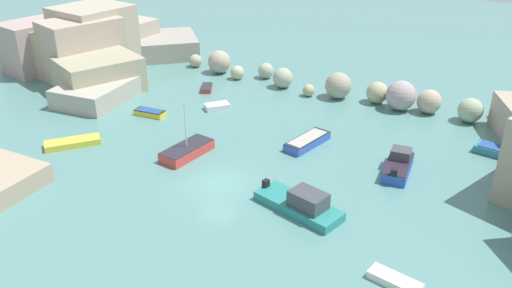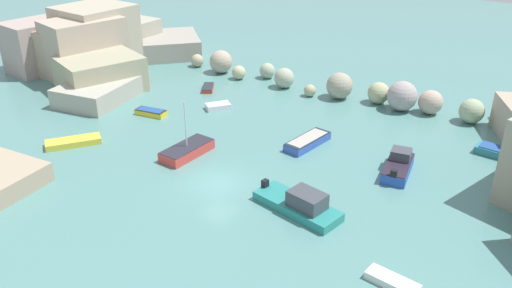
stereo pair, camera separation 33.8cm
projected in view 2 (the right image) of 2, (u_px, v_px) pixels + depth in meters
The scene contains 13 objects.
cove_water at pixel (218, 183), 36.99m from camera, with size 160.00×160.00×0.00m, color slate.
cliff_headland_left at pixel (86, 47), 59.67m from camera, with size 25.04×25.28×7.09m.
rock_breakwater at pixel (337, 85), 51.86m from camera, with size 32.35×3.88×2.80m.
moored_boat_0 at pixel (300, 204), 33.51m from camera, with size 6.28×3.28×1.66m.
moored_boat_1 at pixel (187, 150), 40.71m from camera, with size 2.15×4.60×4.46m.
moored_boat_2 at pixel (308, 141), 42.28m from camera, with size 2.21×4.68×0.69m.
moored_boat_3 at pixel (500, 153), 40.55m from camera, with size 3.72×1.92×0.68m.
moored_boat_4 at pixel (398, 166), 38.17m from camera, with size 2.35×4.49×1.55m.
moored_boat_5 at pixel (218, 106), 49.29m from camera, with size 2.35×2.54×0.53m.
moored_boat_6 at pixel (151, 112), 47.94m from camera, with size 3.00×1.53×0.54m.
moored_boat_7 at pixel (208, 88), 53.96m from camera, with size 2.19×2.65×0.43m.
moored_boat_9 at pixel (392, 282), 27.45m from camera, with size 2.94×1.39×0.44m.
moored_boat_10 at pixel (73, 142), 42.43m from camera, with size 3.72×4.32×0.50m.
Camera 2 is at (19.44, -25.49, 18.87)m, focal length 36.65 mm.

